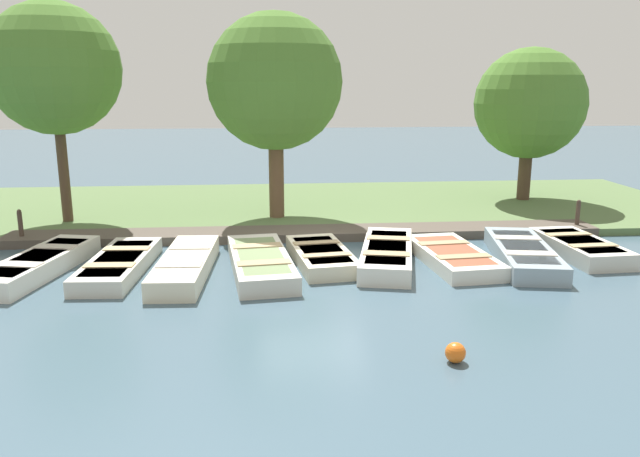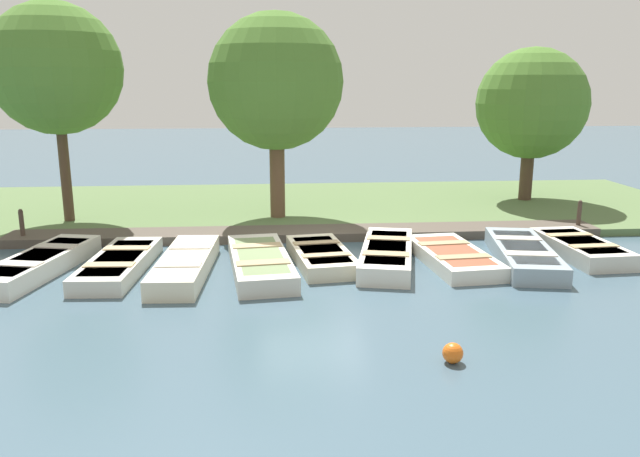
{
  "view_description": "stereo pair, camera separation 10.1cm",
  "coord_description": "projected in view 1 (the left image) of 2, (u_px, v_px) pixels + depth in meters",
  "views": [
    {
      "loc": [
        13.93,
        -1.05,
        3.91
      ],
      "look_at": [
        0.23,
        0.16,
        0.65
      ],
      "focal_mm": 35.0,
      "sensor_mm": 36.0,
      "label": 1
    },
    {
      "loc": [
        13.93,
        -0.95,
        3.91
      ],
      "look_at": [
        0.23,
        0.16,
        0.65
      ],
      "focal_mm": 35.0,
      "sensor_mm": 36.0,
      "label": 2
    }
  ],
  "objects": [
    {
      "name": "rowboat_2",
      "position": [
        186.0,
        265.0,
        12.89
      ],
      "size": [
        3.58,
        1.13,
        0.42
      ],
      "rotation": [
        0.0,
        0.0,
        -0.05
      ],
      "color": "beige",
      "rests_on": "ground_plane"
    },
    {
      "name": "rowboat_8",
      "position": [
        580.0,
        247.0,
        14.28
      ],
      "size": [
        2.8,
        1.3,
        0.39
      ],
      "rotation": [
        0.0,
        0.0,
        0.05
      ],
      "color": "beige",
      "rests_on": "ground_plane"
    },
    {
      "name": "rowboat_7",
      "position": [
        523.0,
        253.0,
        13.76
      ],
      "size": [
        3.68,
        1.74,
        0.41
      ],
      "rotation": [
        0.0,
        0.0,
        -0.18
      ],
      "color": "#8C9EA8",
      "rests_on": "ground_plane"
    },
    {
      "name": "dock_walkway",
      "position": [
        308.0,
        233.0,
        15.95
      ],
      "size": [
        1.12,
        14.98,
        0.22
      ],
      "color": "#51473D",
      "rests_on": "ground_plane"
    },
    {
      "name": "rowboat_5",
      "position": [
        387.0,
        254.0,
        13.7
      ],
      "size": [
        3.65,
        1.82,
        0.41
      ],
      "rotation": [
        0.0,
        0.0,
        -0.23
      ],
      "color": "silver",
      "rests_on": "ground_plane"
    },
    {
      "name": "shore_bank",
      "position": [
        300.0,
        207.0,
        19.31
      ],
      "size": [
        8.0,
        24.0,
        0.19
      ],
      "color": "#567042",
      "rests_on": "ground_plane"
    },
    {
      "name": "rowboat_0",
      "position": [
        38.0,
        264.0,
        12.93
      ],
      "size": [
        3.69,
        1.71,
        0.42
      ],
      "rotation": [
        0.0,
        0.0,
        -0.21
      ],
      "color": "silver",
      "rests_on": "ground_plane"
    },
    {
      "name": "park_tree_left",
      "position": [
        275.0,
        83.0,
        16.69
      ],
      "size": [
        3.66,
        3.66,
        5.72
      ],
      "color": "brown",
      "rests_on": "ground_plane"
    },
    {
      "name": "rowboat_4",
      "position": [
        321.0,
        256.0,
        13.67
      ],
      "size": [
        2.88,
        1.47,
        0.35
      ],
      "rotation": [
        0.0,
        0.0,
        0.13
      ],
      "color": "beige",
      "rests_on": "ground_plane"
    },
    {
      "name": "park_tree_far_left",
      "position": [
        54.0,
        69.0,
        16.08
      ],
      "size": [
        3.41,
        3.41,
        5.93
      ],
      "color": "#4C3828",
      "rests_on": "ground_plane"
    },
    {
      "name": "mooring_post_far",
      "position": [
        578.0,
        216.0,
        16.4
      ],
      "size": [
        0.11,
        0.11,
        0.88
      ],
      "color": "#47382D",
      "rests_on": "ground_plane"
    },
    {
      "name": "park_tree_center",
      "position": [
        530.0,
        104.0,
        19.42
      ],
      "size": [
        3.43,
        3.43,
        4.94
      ],
      "color": "#4C3828",
      "rests_on": "ground_plane"
    },
    {
      "name": "mooring_post_near",
      "position": [
        21.0,
        227.0,
        15.19
      ],
      "size": [
        0.11,
        0.11,
        0.88
      ],
      "color": "#47382D",
      "rests_on": "ground_plane"
    },
    {
      "name": "rowboat_1",
      "position": [
        119.0,
        264.0,
        13.06
      ],
      "size": [
        3.42,
        1.27,
        0.35
      ],
      "rotation": [
        0.0,
        0.0,
        -0.06
      ],
      "color": "beige",
      "rests_on": "ground_plane"
    },
    {
      "name": "rowboat_3",
      "position": [
        260.0,
        262.0,
        13.13
      ],
      "size": [
        3.66,
        1.55,
        0.39
      ],
      "rotation": [
        0.0,
        0.0,
        0.11
      ],
      "color": "beige",
      "rests_on": "ground_plane"
    },
    {
      "name": "ground_plane",
      "position": [
        312.0,
        254.0,
        14.49
      ],
      "size": [
        80.0,
        80.0,
        0.0
      ],
      "primitive_type": "plane",
      "color": "#425B6B"
    },
    {
      "name": "buoy",
      "position": [
        455.0,
        353.0,
        8.86
      ],
      "size": [
        0.3,
        0.3,
        0.3
      ],
      "color": "orange",
      "rests_on": "ground_plane"
    },
    {
      "name": "rowboat_6",
      "position": [
        453.0,
        256.0,
        13.67
      ],
      "size": [
        3.13,
        1.52,
        0.34
      ],
      "rotation": [
        0.0,
        0.0,
        0.09
      ],
      "color": "silver",
      "rests_on": "ground_plane"
    }
  ]
}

